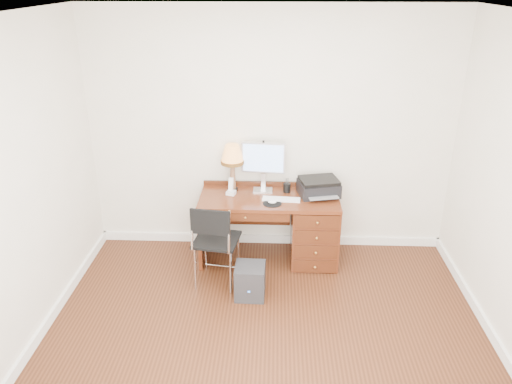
{
  "coord_description": "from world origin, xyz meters",
  "views": [
    {
      "loc": [
        0.06,
        -3.49,
        2.96
      ],
      "look_at": [
        -0.13,
        1.2,
        0.9
      ],
      "focal_mm": 35.0,
      "sensor_mm": 36.0,
      "label": 1
    }
  ],
  "objects_px": {
    "desk": "(298,225)",
    "equipment_box": "(250,281)",
    "printer": "(319,187)",
    "chair": "(216,237)",
    "leg_lamp": "(232,157)",
    "monitor": "(263,161)",
    "phone": "(231,190)"
  },
  "relations": [
    {
      "from": "printer",
      "to": "leg_lamp",
      "type": "xyz_separation_m",
      "value": [
        -0.94,
        0.1,
        0.29
      ]
    },
    {
      "from": "phone",
      "to": "monitor",
      "type": "bearing_deg",
      "value": 37.37
    },
    {
      "from": "printer",
      "to": "leg_lamp",
      "type": "height_order",
      "value": "leg_lamp"
    },
    {
      "from": "desk",
      "to": "leg_lamp",
      "type": "relative_size",
      "value": 2.88
    },
    {
      "from": "leg_lamp",
      "to": "phone",
      "type": "relative_size",
      "value": 2.73
    },
    {
      "from": "chair",
      "to": "equipment_box",
      "type": "xyz_separation_m",
      "value": [
        0.35,
        -0.18,
        -0.39
      ]
    },
    {
      "from": "desk",
      "to": "chair",
      "type": "height_order",
      "value": "chair"
    },
    {
      "from": "phone",
      "to": "equipment_box",
      "type": "relative_size",
      "value": 0.56
    },
    {
      "from": "monitor",
      "to": "chair",
      "type": "xyz_separation_m",
      "value": [
        -0.45,
        -0.75,
        -0.54
      ]
    },
    {
      "from": "printer",
      "to": "phone",
      "type": "bearing_deg",
      "value": 169.2
    },
    {
      "from": "leg_lamp",
      "to": "phone",
      "type": "height_order",
      "value": "leg_lamp"
    },
    {
      "from": "monitor",
      "to": "leg_lamp",
      "type": "distance_m",
      "value": 0.34
    },
    {
      "from": "monitor",
      "to": "equipment_box",
      "type": "distance_m",
      "value": 1.32
    },
    {
      "from": "printer",
      "to": "leg_lamp",
      "type": "bearing_deg",
      "value": 161.35
    },
    {
      "from": "desk",
      "to": "phone",
      "type": "xyz_separation_m",
      "value": [
        -0.74,
        0.05,
        0.39
      ]
    },
    {
      "from": "phone",
      "to": "equipment_box",
      "type": "distance_m",
      "value": 1.05
    },
    {
      "from": "monitor",
      "to": "printer",
      "type": "bearing_deg",
      "value": -3.76
    },
    {
      "from": "printer",
      "to": "equipment_box",
      "type": "bearing_deg",
      "value": -143.1
    },
    {
      "from": "leg_lamp",
      "to": "phone",
      "type": "bearing_deg",
      "value": -94.03
    },
    {
      "from": "desk",
      "to": "equipment_box",
      "type": "bearing_deg",
      "value": -123.45
    },
    {
      "from": "monitor",
      "to": "chair",
      "type": "height_order",
      "value": "monitor"
    },
    {
      "from": "printer",
      "to": "desk",
      "type": "bearing_deg",
      "value": -171.41
    },
    {
      "from": "desk",
      "to": "printer",
      "type": "distance_m",
      "value": 0.48
    },
    {
      "from": "equipment_box",
      "to": "monitor",
      "type": "bearing_deg",
      "value": 85.56
    },
    {
      "from": "monitor",
      "to": "equipment_box",
      "type": "xyz_separation_m",
      "value": [
        -0.1,
        -0.93,
        -0.93
      ]
    },
    {
      "from": "desk",
      "to": "equipment_box",
      "type": "relative_size",
      "value": 4.41
    },
    {
      "from": "printer",
      "to": "leg_lamp",
      "type": "distance_m",
      "value": 0.99
    },
    {
      "from": "desk",
      "to": "leg_lamp",
      "type": "height_order",
      "value": "leg_lamp"
    },
    {
      "from": "equipment_box",
      "to": "leg_lamp",
      "type": "bearing_deg",
      "value": 105.83
    },
    {
      "from": "printer",
      "to": "chair",
      "type": "relative_size",
      "value": 0.52
    },
    {
      "from": "monitor",
      "to": "equipment_box",
      "type": "relative_size",
      "value": 1.62
    },
    {
      "from": "desk",
      "to": "monitor",
      "type": "bearing_deg",
      "value": 154.97
    }
  ]
}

